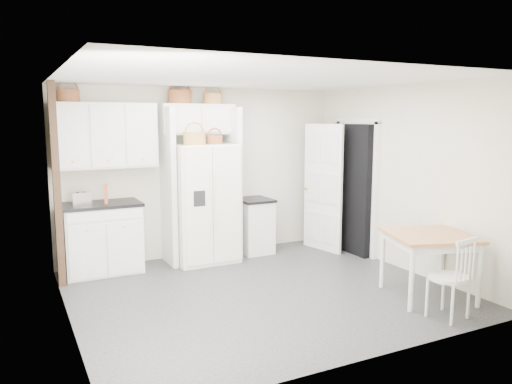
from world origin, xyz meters
TOP-DOWN VIEW (x-y plane):
  - floor at (0.00, 0.00)m, footprint 4.50×4.50m
  - ceiling at (0.00, 0.00)m, footprint 4.50×4.50m
  - wall_back at (0.00, 2.00)m, footprint 4.50×0.00m
  - wall_left at (-2.25, 0.00)m, footprint 0.00×4.00m
  - wall_right at (2.25, 0.00)m, footprint 0.00×4.00m
  - refrigerator at (-0.15, 1.60)m, footprint 0.91×0.73m
  - base_cab_left at (-1.62, 1.70)m, footprint 1.02×0.64m
  - base_cab_right at (0.74, 1.70)m, footprint 0.47×0.57m
  - dining_table at (1.70, -1.06)m, footprint 1.18×1.18m
  - windsor_chair at (1.41, -1.63)m, footprint 0.51×0.47m
  - counter_left at (-1.62, 1.70)m, footprint 1.06×0.69m
  - counter_right at (0.74, 1.70)m, footprint 0.51×0.61m
  - toaster at (-1.88, 1.65)m, footprint 0.26×0.18m
  - cookbook_red at (-1.56, 1.62)m, footprint 0.07×0.17m
  - cookbook_cream at (-1.56, 1.62)m, footprint 0.07×0.15m
  - basket_upper_a at (-1.95, 1.83)m, footprint 0.29×0.29m
  - basket_bridge_a at (-0.41, 1.83)m, footprint 0.35×0.35m
  - basket_bridge_b at (0.11, 1.83)m, footprint 0.29×0.29m
  - basket_fridge_a at (-0.31, 1.50)m, footprint 0.32×0.32m
  - basket_fridge_b at (-0.00, 1.50)m, footprint 0.23×0.23m
  - upper_cabinet at (-1.50, 1.83)m, footprint 1.40×0.34m
  - bridge_cabinet at (-0.15, 1.83)m, footprint 1.12×0.34m
  - fridge_panel_left at (-0.66, 1.70)m, footprint 0.08×0.60m
  - fridge_panel_right at (0.36, 1.70)m, footprint 0.08×0.60m
  - trim_post at (-2.20, 1.35)m, footprint 0.09×0.09m
  - doorway_void at (2.16, 1.00)m, footprint 0.18×0.85m
  - door_slab at (1.80, 1.33)m, footprint 0.21×0.79m

SIDE VIEW (x-z plane):
  - floor at x=0.00m, z-range 0.00..0.00m
  - dining_table at x=1.70m, z-range 0.00..0.78m
  - base_cab_right at x=0.74m, z-range 0.00..0.83m
  - windsor_chair at x=1.41m, z-range 0.00..0.90m
  - base_cab_left at x=-1.62m, z-range 0.00..0.94m
  - counter_right at x=0.74m, z-range 0.83..0.87m
  - refrigerator at x=-0.15m, z-range 0.00..1.77m
  - counter_left at x=-1.62m, z-range 0.94..0.99m
  - doorway_void at x=2.16m, z-range 0.00..2.05m
  - door_slab at x=1.80m, z-range 0.00..2.05m
  - toaster at x=-1.88m, z-range 0.99..1.16m
  - cookbook_cream at x=-1.56m, z-range 0.99..1.21m
  - cookbook_red at x=-1.56m, z-range 0.99..1.24m
  - fridge_panel_left at x=-0.66m, z-range 0.00..2.30m
  - fridge_panel_right at x=0.36m, z-range 0.00..2.30m
  - wall_back at x=0.00m, z-range -0.95..3.55m
  - wall_left at x=-2.25m, z-range -0.70..3.30m
  - wall_right at x=2.25m, z-range -0.70..3.30m
  - trim_post at x=-2.20m, z-range 0.00..2.60m
  - basket_fridge_b at x=0.00m, z-range 1.77..1.89m
  - basket_fridge_a at x=-0.31m, z-range 1.77..1.94m
  - upper_cabinet at x=-1.50m, z-range 1.45..2.35m
  - bridge_cabinet at x=-0.15m, z-range 1.90..2.35m
  - basket_bridge_b at x=0.11m, z-range 2.35..2.51m
  - basket_upper_a at x=-1.95m, z-range 2.35..2.52m
  - basket_bridge_a at x=-0.41m, z-range 2.35..2.55m
  - ceiling at x=0.00m, z-range 2.60..2.60m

